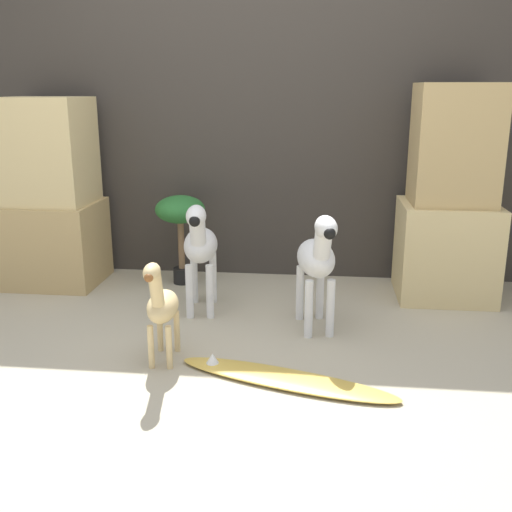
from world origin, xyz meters
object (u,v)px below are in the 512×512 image
object	(u,v)px
zebra_left	(200,245)
surfboard	(284,378)
potted_palm_front	(180,215)
giraffe_figurine	(161,304)
zebra_right	(317,258)

from	to	relation	value
zebra_left	surfboard	bearing A→B (deg)	-56.53
zebra_left	potted_palm_front	world-z (taller)	zebra_left
potted_palm_front	giraffe_figurine	bearing A→B (deg)	-81.24
zebra_left	potted_palm_front	bearing A→B (deg)	114.34
giraffe_figurine	zebra_right	bearing A→B (deg)	33.39
zebra_right	giraffe_figurine	xyz separation A→B (m)	(-0.73, -0.48, -0.11)
zebra_right	giraffe_figurine	distance (m)	0.89
zebra_left	surfboard	xyz separation A→B (m)	(0.55, -0.83, -0.40)
zebra_left	giraffe_figurine	size ratio (longest dim) A/B	1.24
zebra_right	giraffe_figurine	world-z (taller)	zebra_right
potted_palm_front	surfboard	xyz separation A→B (m)	(0.79, -1.36, -0.46)
giraffe_figurine	surfboard	size ratio (longest dim) A/B	0.51
potted_palm_front	surfboard	size ratio (longest dim) A/B	0.57
zebra_left	surfboard	world-z (taller)	zebra_left
giraffe_figurine	surfboard	world-z (taller)	giraffe_figurine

